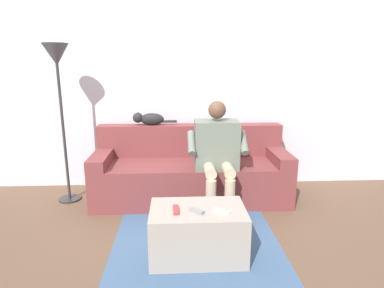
% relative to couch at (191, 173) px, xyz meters
% --- Properties ---
extents(ground_plane, '(8.00, 8.00, 0.00)m').
position_rel_couch_xyz_m(ground_plane, '(0.00, 0.75, -0.30)').
color(ground_plane, brown).
extents(back_wall, '(5.34, 0.06, 2.45)m').
position_rel_couch_xyz_m(back_wall, '(0.00, -0.48, 0.92)').
color(back_wall, silver).
rests_on(back_wall, ground).
extents(couch, '(2.14, 0.75, 0.81)m').
position_rel_couch_xyz_m(couch, '(0.00, 0.00, 0.00)').
color(couch, brown).
rests_on(couch, ground).
extents(coffee_table, '(0.75, 0.47, 0.41)m').
position_rel_couch_xyz_m(coffee_table, '(0.00, 1.18, -0.10)').
color(coffee_table, '#A89E8E').
rests_on(coffee_table, ground).
extents(person_solo_seated, '(0.60, 0.56, 1.14)m').
position_rel_couch_xyz_m(person_solo_seated, '(-0.25, 0.33, 0.35)').
color(person_solo_seated, slate).
rests_on(person_solo_seated, ground).
extents(cat_on_backrest, '(0.51, 0.12, 0.15)m').
position_rel_couch_xyz_m(cat_on_backrest, '(0.48, -0.23, 0.58)').
color(cat_on_backrest, black).
rests_on(cat_on_backrest, couch).
extents(remote_white, '(0.13, 0.10, 0.02)m').
position_rel_couch_xyz_m(remote_white, '(-0.18, 1.25, 0.12)').
color(remote_white, white).
rests_on(remote_white, coffee_table).
extents(remote_gray, '(0.12, 0.11, 0.02)m').
position_rel_couch_xyz_m(remote_gray, '(0.01, 1.24, 0.12)').
color(remote_gray, gray).
rests_on(remote_gray, coffee_table).
extents(remote_red, '(0.05, 0.15, 0.02)m').
position_rel_couch_xyz_m(remote_red, '(0.17, 1.21, 0.12)').
color(remote_red, '#B73333').
rests_on(remote_red, coffee_table).
extents(floor_rug, '(1.42, 1.59, 0.01)m').
position_rel_couch_xyz_m(floor_rug, '(0.00, 1.02, -0.30)').
color(floor_rug, '#426084').
rests_on(floor_rug, ground).
extents(floor_lamp, '(0.26, 0.26, 1.71)m').
position_rel_couch_xyz_m(floor_lamp, '(1.38, 0.01, 1.13)').
color(floor_lamp, '#2D2D2D').
rests_on(floor_lamp, ground).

